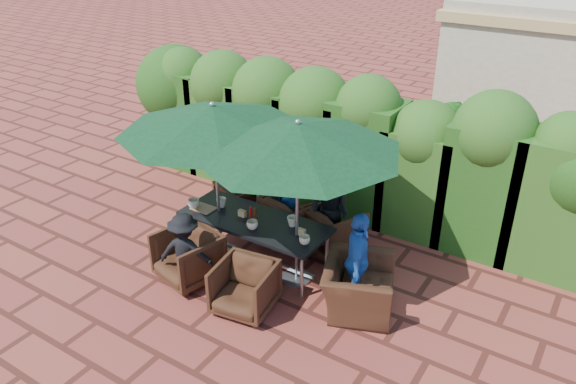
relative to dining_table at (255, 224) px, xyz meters
The scene contains 31 objects.
ground 0.69m from the dining_table, ahead, with size 80.00×80.00×0.00m, color brown.
dining_table is the anchor object (origin of this frame).
umbrella_left 1.66m from the dining_table, behind, with size 2.71×2.71×2.46m.
umbrella_right 1.71m from the dining_table, ahead, with size 2.79×2.79×2.46m.
chair_far_left 1.41m from the dining_table, 134.45° to the left, with size 0.74×0.70×0.77m, color black.
chair_far_mid 0.94m from the dining_table, 83.62° to the left, with size 0.81×0.76×0.83m, color black.
chair_far_right 1.29m from the dining_table, 50.36° to the left, with size 0.78×0.73×0.80m, color black.
chair_near_left 1.06m from the dining_table, 123.94° to the right, with size 0.80×0.75×0.83m, color black.
chair_near_right 1.14m from the dining_table, 61.68° to the right, with size 0.75×0.70×0.77m, color black.
chair_end_right 1.79m from the dining_table, ahead, with size 1.04×0.68×0.91m, color black.
adult_far_left 1.21m from the dining_table, 130.74° to the left, with size 0.60×0.36×1.21m, color silver.
adult_far_mid 1.00m from the dining_table, 92.10° to the left, with size 0.45×0.37×1.25m, color blue.
adult_far_right 1.16m from the dining_table, 48.53° to the left, with size 0.67×0.41×1.39m, color black.
adult_near_left 1.12m from the dining_table, 114.07° to the right, with size 0.75×0.35×1.18m, color black.
adult_end_right 1.73m from the dining_table, ahead, with size 0.83×0.41×1.41m, color blue.
child_left 1.21m from the dining_table, 107.30° to the left, with size 0.32×0.26×0.89m, color #CE486C.
child_right 1.26m from the dining_table, 64.71° to the left, with size 0.29×0.24×0.81m, color #A04CA6.
pedestrian_a 4.48m from the dining_table, 70.59° to the left, with size 1.54×0.55×1.65m, color #318B26.
pedestrian_b 4.99m from the dining_table, 58.51° to the left, with size 0.78×0.48×1.62m, color #CE486C.
pedestrian_c 5.53m from the dining_table, 49.15° to the left, with size 1.06×0.48×1.65m, color #95969D.
cup_a 1.02m from the dining_table, 168.71° to the right, with size 0.18×0.18×0.14m, color beige.
cup_b 0.67m from the dining_table, behind, with size 0.15×0.15×0.14m, color beige.
cup_c 0.29m from the dining_table, 60.71° to the right, with size 0.16×0.16×0.13m, color beige.
cup_d 0.60m from the dining_table, 15.63° to the left, with size 0.16×0.16×0.15m, color beige.
cup_e 0.98m from the dining_table, ahead, with size 0.15×0.15×0.12m, color beige.
ketchup_bottle 0.19m from the dining_table, 159.80° to the left, with size 0.04×0.04×0.17m, color #B20C0A.
sauce_bottle 0.17m from the dining_table, 109.56° to the left, with size 0.04×0.04×0.17m, color #4C230C.
serving_tray 0.86m from the dining_table, 169.73° to the right, with size 0.35×0.25×0.02m, color #936847.
number_block_left 0.25m from the dining_table, behind, with size 0.12×0.06×0.10m, color #D9B46F.
number_block_right 0.81m from the dining_table, ahead, with size 0.12×0.06×0.10m, color #D9B46F.
hedge_wall 2.41m from the dining_table, 91.02° to the left, with size 9.10×1.60×2.55m.
Camera 1 is at (4.09, -5.69, 4.91)m, focal length 35.00 mm.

